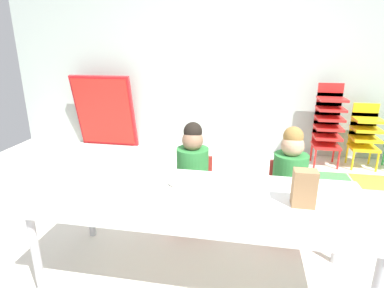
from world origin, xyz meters
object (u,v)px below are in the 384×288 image
(kid_chair_red_stack, at_px, (328,121))
(paper_plate_near_edge, at_px, (178,185))
(folded_activity_table, at_px, (105,112))
(paper_bag_brown, at_px, (304,188))
(kid_chair_yellow_stack, at_px, (365,132))
(donut_powdered_on_plate, at_px, (178,182))
(craft_table, at_px, (199,202))
(seated_child_middle_seat, at_px, (290,173))
(seated_child_near_camera, at_px, (193,166))

(kid_chair_red_stack, relative_size, paper_plate_near_edge, 5.78)
(folded_activity_table, bearing_deg, paper_bag_brown, -46.28)
(kid_chair_yellow_stack, distance_m, donut_powdered_on_plate, 2.94)
(craft_table, bearing_deg, folded_activity_table, 125.84)
(folded_activity_table, bearing_deg, craft_table, -54.16)
(seated_child_middle_seat, relative_size, paper_plate_near_edge, 5.10)
(seated_child_near_camera, bearing_deg, paper_bag_brown, -39.91)
(seated_child_middle_seat, xyz_separation_m, folded_activity_table, (-2.44, 1.91, -0.02))
(seated_child_near_camera, relative_size, donut_powdered_on_plate, 7.25)
(kid_chair_yellow_stack, height_order, paper_plate_near_edge, kid_chair_yellow_stack)
(donut_powdered_on_plate, bearing_deg, seated_child_middle_seat, 33.01)
(kid_chair_yellow_stack, bearing_deg, seated_child_near_camera, -136.89)
(donut_powdered_on_plate, bearing_deg, kid_chair_yellow_stack, 50.17)
(craft_table, xyz_separation_m, kid_chair_red_stack, (1.27, 2.37, 0.01))
(kid_chair_yellow_stack, height_order, folded_activity_table, folded_activity_table)
(craft_table, distance_m, paper_bag_brown, 0.63)
(craft_table, xyz_separation_m, seated_child_near_camera, (-0.15, 0.62, -0.02))
(kid_chair_yellow_stack, xyz_separation_m, paper_bag_brown, (-1.11, -2.39, 0.27))
(craft_table, bearing_deg, kid_chair_red_stack, 61.82)
(kid_chair_yellow_stack, height_order, donut_powdered_on_plate, kid_chair_yellow_stack)
(kid_chair_yellow_stack, bearing_deg, paper_bag_brown, -114.94)
(craft_table, relative_size, kid_chair_red_stack, 1.96)
(craft_table, distance_m, kid_chair_yellow_stack, 2.93)
(paper_plate_near_edge, xyz_separation_m, donut_powdered_on_plate, (0.00, 0.00, 0.02))
(kid_chair_red_stack, xyz_separation_m, donut_powdered_on_plate, (-1.44, -2.26, 0.07))
(craft_table, xyz_separation_m, folded_activity_table, (-1.83, 2.53, -0.03))
(seated_child_near_camera, relative_size, paper_plate_near_edge, 5.10)
(craft_table, bearing_deg, paper_bag_brown, -1.45)
(donut_powdered_on_plate, bearing_deg, folded_activity_table, 124.58)
(craft_table, height_order, donut_powdered_on_plate, donut_powdered_on_plate)
(seated_child_near_camera, bearing_deg, kid_chair_yellow_stack, 43.11)
(paper_bag_brown, xyz_separation_m, donut_powdered_on_plate, (-0.77, 0.13, -0.08))
(folded_activity_table, relative_size, paper_plate_near_edge, 6.04)
(craft_table, relative_size, folded_activity_table, 1.88)
(craft_table, height_order, kid_chair_yellow_stack, kid_chair_yellow_stack)
(kid_chair_yellow_stack, relative_size, folded_activity_table, 0.74)
(seated_child_near_camera, height_order, paper_plate_near_edge, seated_child_near_camera)
(kid_chair_yellow_stack, height_order, paper_bag_brown, paper_bag_brown)
(kid_chair_yellow_stack, bearing_deg, seated_child_middle_seat, -122.25)
(seated_child_middle_seat, bearing_deg, folded_activity_table, 141.94)
(kid_chair_red_stack, bearing_deg, folded_activity_table, 177.02)
(seated_child_near_camera, relative_size, seated_child_middle_seat, 1.00)
(seated_child_middle_seat, height_order, paper_bag_brown, seated_child_middle_seat)
(folded_activity_table, height_order, donut_powdered_on_plate, folded_activity_table)
(seated_child_near_camera, height_order, donut_powdered_on_plate, seated_child_near_camera)
(seated_child_near_camera, bearing_deg, kid_chair_red_stack, 50.89)
(craft_table, height_order, paper_bag_brown, paper_bag_brown)
(seated_child_near_camera, distance_m, donut_powdered_on_plate, 0.51)
(kid_chair_red_stack, bearing_deg, kid_chair_yellow_stack, -0.06)
(craft_table, relative_size, seated_child_near_camera, 2.23)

